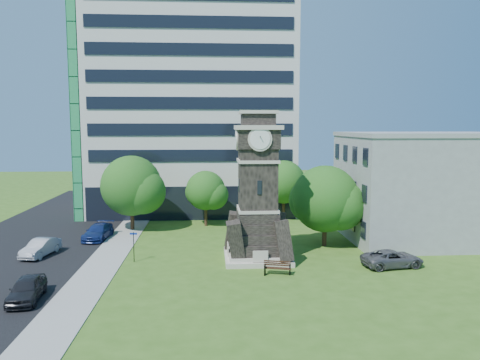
{
  "coord_description": "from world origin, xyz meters",
  "views": [
    {
      "loc": [
        -0.86,
        -35.77,
        11.02
      ],
      "look_at": [
        1.81,
        5.92,
        6.18
      ],
      "focal_mm": 35.0,
      "sensor_mm": 36.0,
      "label": 1
    }
  ],
  "objects": [
    {
      "name": "car_east_lot",
      "position": [
        13.37,
        -0.91,
        0.67
      ],
      "size": [
        5.12,
        2.96,
        1.34
      ],
      "primitive_type": "imported",
      "rotation": [
        0.0,
        0.0,
        1.73
      ],
      "color": "#535258",
      "rests_on": "ground"
    },
    {
      "name": "tree_nw",
      "position": [
        -9.1,
        13.8,
        4.55
      ],
      "size": [
        7.01,
        6.37,
        7.93
      ],
      "rotation": [
        0.0,
        0.0,
        -0.21
      ],
      "color": "#332114",
      "rests_on": "ground"
    },
    {
      "name": "sidewalk",
      "position": [
        -9.5,
        5.0,
        0.03
      ],
      "size": [
        3.0,
        70.0,
        0.06
      ],
      "primitive_type": "cube",
      "color": "gray",
      "rests_on": "ground"
    },
    {
      "name": "office_low",
      "position": [
        19.97,
        8.0,
        5.21
      ],
      "size": [
        15.2,
        12.2,
        10.4
      ],
      "color": "#999C9F",
      "rests_on": "ground"
    },
    {
      "name": "car_street_mid",
      "position": [
        -15.34,
        4.09,
        0.72
      ],
      "size": [
        2.4,
        4.57,
        1.43
      ],
      "primitive_type": "imported",
      "rotation": [
        0.0,
        0.0,
        -0.21
      ],
      "color": "#999AA0",
      "rests_on": "ground"
    },
    {
      "name": "office_tall",
      "position": [
        -3.2,
        25.84,
        14.22
      ],
      "size": [
        26.2,
        15.11,
        28.6
      ],
      "color": "silver",
      "rests_on": "ground"
    },
    {
      "name": "street_sign",
      "position": [
        -7.11,
        1.78,
        1.56
      ],
      "size": [
        0.6,
        0.06,
        2.49
      ],
      "rotation": [
        0.0,
        0.0,
        -0.11
      ],
      "color": "black",
      "rests_on": "ground"
    },
    {
      "name": "clock_tower",
      "position": [
        3.0,
        2.0,
        5.28
      ],
      "size": [
        5.4,
        5.4,
        12.22
      ],
      "color": "beige",
      "rests_on": "ground"
    },
    {
      "name": "tree_ne",
      "position": [
        7.81,
        18.28,
        4.29
      ],
      "size": [
        5.59,
        5.08,
        7.02
      ],
      "rotation": [
        0.0,
        0.0,
        0.43
      ],
      "color": "#332114",
      "rests_on": "ground"
    },
    {
      "name": "park_bench",
      "position": [
        4.08,
        -2.2,
        0.54
      ],
      "size": [
        1.99,
        0.53,
        1.03
      ],
      "rotation": [
        0.0,
        0.0,
        -0.26
      ],
      "color": "black",
      "rests_on": "ground"
    },
    {
      "name": "car_street_north",
      "position": [
        -11.86,
        9.84,
        0.72
      ],
      "size": [
        2.52,
        5.15,
        1.44
      ],
      "primitive_type": "imported",
      "rotation": [
        0.0,
        0.0,
        -0.1
      ],
      "color": "navy",
      "rests_on": "ground"
    },
    {
      "name": "tree_nc",
      "position": [
        -1.33,
        15.3,
        3.8
      ],
      "size": [
        4.77,
        4.34,
        6.13
      ],
      "rotation": [
        0.0,
        0.0,
        0.37
      ],
      "color": "#332114",
      "rests_on": "ground"
    },
    {
      "name": "street",
      "position": [
        -18.0,
        5.0,
        0.01
      ],
      "size": [
        14.0,
        80.0,
        0.02
      ],
      "primitive_type": "cube",
      "color": "black",
      "rests_on": "ground"
    },
    {
      "name": "tree_east",
      "position": [
        9.71,
        5.91,
        4.21
      ],
      "size": [
        6.74,
        6.13,
        7.45
      ],
      "rotation": [
        0.0,
        0.0,
        -0.36
      ],
      "color": "#332114",
      "rests_on": "ground"
    },
    {
      "name": "car_street_south",
      "position": [
        -12.53,
        -6.36,
        0.75
      ],
      "size": [
        2.2,
        4.55,
        1.5
      ],
      "primitive_type": "imported",
      "rotation": [
        0.0,
        0.0,
        0.1
      ],
      "color": "black",
      "rests_on": "ground"
    },
    {
      "name": "ground",
      "position": [
        0.0,
        0.0,
        0.0
      ],
      "size": [
        160.0,
        160.0,
        0.0
      ],
      "primitive_type": "plane",
      "color": "#365C1A",
      "rests_on": "ground"
    }
  ]
}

